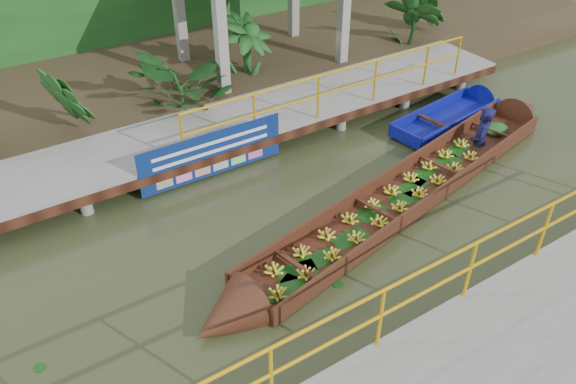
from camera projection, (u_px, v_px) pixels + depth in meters
ground at (298, 234)px, 10.11m from camera, size 80.00×80.00×0.00m
land_strip at (144, 77)px, 15.11m from camera, size 30.00×8.00×0.45m
far_dock at (212, 132)px, 12.18m from camera, size 16.00×2.06×1.66m
near_dock at (534, 361)px, 7.50m from camera, size 18.00×2.40×1.73m
vendor_boat at (420, 180)px, 11.10m from camera, size 10.42×3.16×2.22m
moored_blue_boat at (466, 108)px, 13.80m from camera, size 3.63×1.38×0.84m
blue_banner at (212, 154)px, 11.29m from camera, size 3.12×0.04×0.98m
tropical_plants at (248, 57)px, 13.97m from camera, size 14.04×1.04×1.30m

